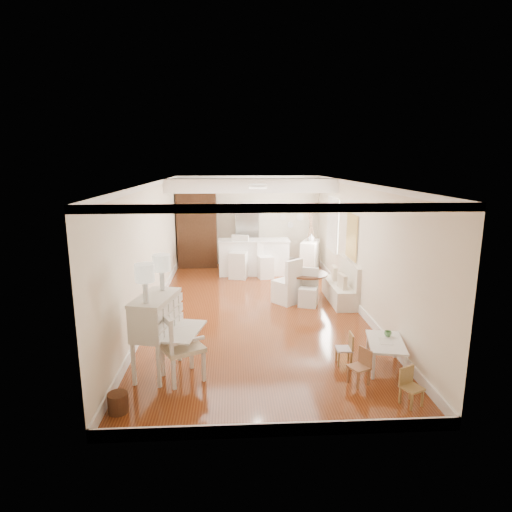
{
  "coord_description": "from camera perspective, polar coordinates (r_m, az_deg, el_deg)",
  "views": [
    {
      "loc": [
        -0.52,
        -9.02,
        3.24
      ],
      "look_at": [
        0.01,
        0.3,
        1.17
      ],
      "focal_mm": 30.0,
      "sensor_mm": 36.0,
      "label": 1
    }
  ],
  "objects": [
    {
      "name": "room",
      "position": [
        9.45,
        0.19,
        4.86
      ],
      "size": [
        9.0,
        9.04,
        2.82
      ],
      "color": "brown",
      "rests_on": "ground"
    },
    {
      "name": "secretary_bureau",
      "position": [
        6.87,
        -13.07,
        -10.17
      ],
      "size": [
        1.18,
        1.19,
        1.25
      ],
      "primitive_type": "cube",
      "rotation": [
        0.0,
        0.0,
        -0.22
      ],
      "color": "silver",
      "rests_on": "ground"
    },
    {
      "name": "fridge",
      "position": [
        13.4,
        0.32,
        2.46
      ],
      "size": [
        0.75,
        0.65,
        1.8
      ],
      "primitive_type": "imported",
      "color": "silver",
      "rests_on": "ground"
    },
    {
      "name": "wicker_basket",
      "position": [
        6.22,
        -17.92,
        -18.12
      ],
      "size": [
        0.28,
        0.28,
        0.27
      ],
      "primitive_type": "cylinder",
      "rotation": [
        0.0,
        0.0,
        -0.05
      ],
      "color": "#4A2917",
      "rests_on": "ground"
    },
    {
      "name": "pantry_cabinet",
      "position": [
        13.41,
        -7.83,
        3.43
      ],
      "size": [
        1.2,
        0.6,
        2.3
      ],
      "primitive_type": "cube",
      "color": "#381E11",
      "rests_on": "ground"
    },
    {
      "name": "bar_stool_right",
      "position": [
        12.04,
        1.26,
        -0.62
      ],
      "size": [
        0.48,
        0.48,
        1.01
      ],
      "primitive_type": "cube",
      "rotation": [
        0.0,
        0.0,
        0.21
      ],
      "color": "white",
      "rests_on": "ground"
    },
    {
      "name": "pencil_cup",
      "position": [
        7.39,
        17.17,
        -9.87
      ],
      "size": [
        0.12,
        0.12,
        0.09
      ],
      "primitive_type": "imported",
      "rotation": [
        0.0,
        0.0,
        0.07
      ],
      "color": "#5A9959",
      "rests_on": "kids_table"
    },
    {
      "name": "branch_vase",
      "position": [
        12.79,
        7.38,
        2.49
      ],
      "size": [
        0.24,
        0.24,
        0.22
      ],
      "primitive_type": "imported",
      "rotation": [
        0.0,
        0.0,
        -0.19
      ],
      "color": "silver",
      "rests_on": "sideboard"
    },
    {
      "name": "gustavian_armchair",
      "position": [
        6.65,
        -9.8,
        -11.73
      ],
      "size": [
        0.82,
        0.82,
        1.06
      ],
      "primitive_type": "cube",
      "rotation": [
        0.0,
        0.0,
        2.06
      ],
      "color": "silver",
      "rests_on": "ground"
    },
    {
      "name": "banquette",
      "position": [
        10.22,
        11.12,
        -3.33
      ],
      "size": [
        0.52,
        1.6,
        0.98
      ],
      "primitive_type": "cube",
      "color": "silver",
      "rests_on": "ground"
    },
    {
      "name": "breakfast_counter",
      "position": [
        12.44,
        -0.3,
        -0.14
      ],
      "size": [
        2.05,
        0.65,
        1.03
      ],
      "primitive_type": "cube",
      "color": "white",
      "rests_on": "ground"
    },
    {
      "name": "bar_stool_left",
      "position": [
        12.03,
        -2.33,
        -0.17
      ],
      "size": [
        0.58,
        0.58,
        1.2
      ],
      "primitive_type": "cube",
      "rotation": [
        0.0,
        0.0,
        -0.25
      ],
      "color": "white",
      "rests_on": "ground"
    },
    {
      "name": "sideboard",
      "position": [
        12.89,
        7.22,
        -0.02
      ],
      "size": [
        0.75,
        1.06,
        0.93
      ],
      "primitive_type": "cube",
      "rotation": [
        0.0,
        0.0,
        -0.36
      ],
      "color": "white",
      "rests_on": "ground"
    },
    {
      "name": "slip_chair_far",
      "position": [
        9.95,
        4.1,
        -3.29
      ],
      "size": [
        0.73,
        0.73,
        1.07
      ],
      "primitive_type": "cube",
      "rotation": [
        0.0,
        0.0,
        -2.44
      ],
      "color": "white",
      "rests_on": "ground"
    },
    {
      "name": "dining_table",
      "position": [
        10.26,
        6.8,
        -4.05
      ],
      "size": [
        0.99,
        0.99,
        0.66
      ],
      "primitive_type": "cylinder",
      "rotation": [
        0.0,
        0.0,
        -0.03
      ],
      "color": "#4F2B19",
      "rests_on": "ground"
    },
    {
      "name": "kids_chair_c",
      "position": [
        6.38,
        20.07,
        -16.11
      ],
      "size": [
        0.34,
        0.34,
        0.53
      ],
      "primitive_type": "cube",
      "rotation": [
        0.0,
        0.0,
        0.44
      ],
      "color": "#9D7C47",
      "rests_on": "ground"
    },
    {
      "name": "kids_table",
      "position": [
        7.29,
        16.83,
        -12.47
      ],
      "size": [
        0.71,
        0.99,
        0.45
      ],
      "primitive_type": "cube",
      "rotation": [
        0.0,
        0.0,
        -0.2
      ],
      "color": "white",
      "rests_on": "ground"
    },
    {
      "name": "kids_chair_a",
      "position": [
        6.69,
        13.56,
        -14.15
      ],
      "size": [
        0.35,
        0.35,
        0.55
      ],
      "primitive_type": "cube",
      "rotation": [
        0.0,
        0.0,
        -1.13
      ],
      "color": "#9C6A47",
      "rests_on": "ground"
    },
    {
      "name": "kids_chair_b",
      "position": [
        7.25,
        11.67,
        -11.98
      ],
      "size": [
        0.27,
        0.27,
        0.53
      ],
      "primitive_type": "cube",
      "rotation": [
        0.0,
        0.0,
        -1.62
      ],
      "color": "#9F7C48",
      "rests_on": "ground"
    },
    {
      "name": "slip_chair_near",
      "position": [
        9.82,
        6.99,
        -4.21
      ],
      "size": [
        0.52,
        0.53,
        0.86
      ],
      "primitive_type": "cube",
      "rotation": [
        0.0,
        0.0,
        -0.32
      ],
      "color": "white",
      "rests_on": "ground"
    }
  ]
}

